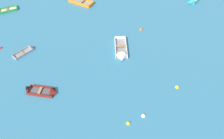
# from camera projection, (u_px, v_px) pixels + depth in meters

# --- Properties ---
(rowboat_white_outer_right) EXTENTS (1.88, 4.41, 1.27)m
(rowboat_white_outer_right) POSITION_uv_depth(u_px,v_px,m) (121.00, 54.00, 29.08)
(rowboat_white_outer_right) COLOR gray
(rowboat_white_outer_right) RESTS_ON ground_plane
(rowboat_orange_near_left) EXTENTS (4.18, 3.74, 1.32)m
(rowboat_orange_near_left) POSITION_uv_depth(u_px,v_px,m) (75.00, 0.00, 37.57)
(rowboat_orange_near_left) COLOR gray
(rowboat_orange_near_left) RESTS_ON ground_plane
(rowboat_maroon_midfield_left) EXTENTS (3.30, 2.02, 1.04)m
(rowboat_maroon_midfield_left) POSITION_uv_depth(u_px,v_px,m) (48.00, 92.00, 25.10)
(rowboat_maroon_midfield_left) COLOR #4C4C51
(rowboat_maroon_midfield_left) RESTS_ON ground_plane
(rowboat_grey_back_row_left) EXTENTS (2.76, 2.38, 0.84)m
(rowboat_grey_back_row_left) POSITION_uv_depth(u_px,v_px,m) (28.00, 50.00, 29.67)
(rowboat_grey_back_row_left) COLOR gray
(rowboat_grey_back_row_left) RESTS_ON ground_plane
(rowboat_turquoise_cluster_inner) EXTENTS (3.17, 3.10, 1.07)m
(rowboat_turquoise_cluster_inner) POSITION_uv_depth(u_px,v_px,m) (192.00, 1.00, 37.31)
(rowboat_turquoise_cluster_inner) COLOR beige
(rowboat_turquoise_cluster_inner) RESTS_ON ground_plane
(mooring_buoy_midfield) EXTENTS (0.44, 0.44, 0.44)m
(mooring_buoy_midfield) POSITION_uv_depth(u_px,v_px,m) (177.00, 87.00, 25.77)
(mooring_buoy_midfield) COLOR yellow
(mooring_buoy_midfield) RESTS_ON ground_plane
(mooring_buoy_outer_edge) EXTENTS (0.39, 0.39, 0.39)m
(mooring_buoy_outer_edge) POSITION_uv_depth(u_px,v_px,m) (128.00, 123.00, 22.75)
(mooring_buoy_outer_edge) COLOR yellow
(mooring_buoy_outer_edge) RESTS_ON ground_plane
(mooring_buoy_central) EXTENTS (0.45, 0.45, 0.45)m
(mooring_buoy_central) POSITION_uv_depth(u_px,v_px,m) (0.00, 48.00, 30.05)
(mooring_buoy_central) COLOR red
(mooring_buoy_central) RESTS_ON ground_plane
(mooring_buoy_near_foreground) EXTENTS (0.44, 0.44, 0.44)m
(mooring_buoy_near_foreground) POSITION_uv_depth(u_px,v_px,m) (143.00, 116.00, 23.31)
(mooring_buoy_near_foreground) COLOR silver
(mooring_buoy_near_foreground) RESTS_ON ground_plane
(mooring_buoy_between_boats_left) EXTENTS (0.45, 0.45, 0.45)m
(mooring_buoy_between_boats_left) POSITION_uv_depth(u_px,v_px,m) (141.00, 30.00, 32.68)
(mooring_buoy_between_boats_left) COLOR orange
(mooring_buoy_between_boats_left) RESTS_ON ground_plane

